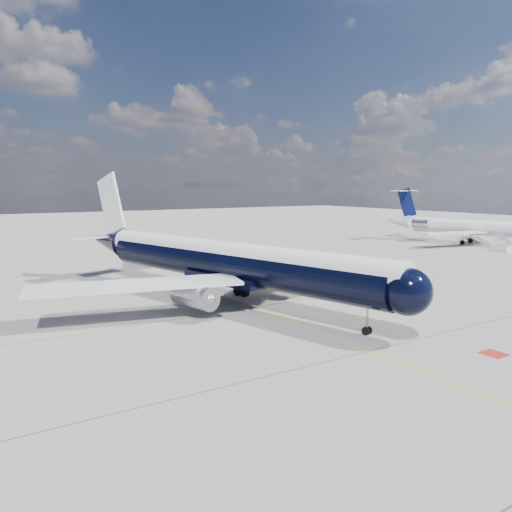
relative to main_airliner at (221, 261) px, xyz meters
name	(u,v)px	position (x,y,z in m)	size (l,w,h in m)	color
ground	(171,275)	(1.48, 16.13, -4.06)	(320.00, 320.00, 0.00)	gray
taxiway_centerline	(188,281)	(1.48, 11.13, -4.06)	(0.16, 160.00, 0.01)	#E3B10B
red_marking	(494,354)	(8.28, -23.87, -4.06)	(1.60, 1.60, 0.01)	maroon
main_airliner	(221,261)	(0.00, 0.00, 0.00)	(36.06, 44.62, 13.08)	black
regional_jet	(462,226)	(63.85, 18.19, -0.59)	(27.32, 31.98, 10.99)	silver
boarding_stair	(502,247)	(59.62, 6.96, -3.37)	(2.69, 3.36, 3.70)	silver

